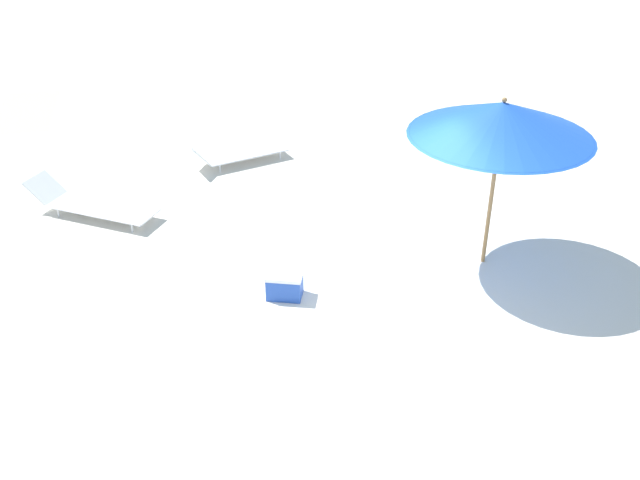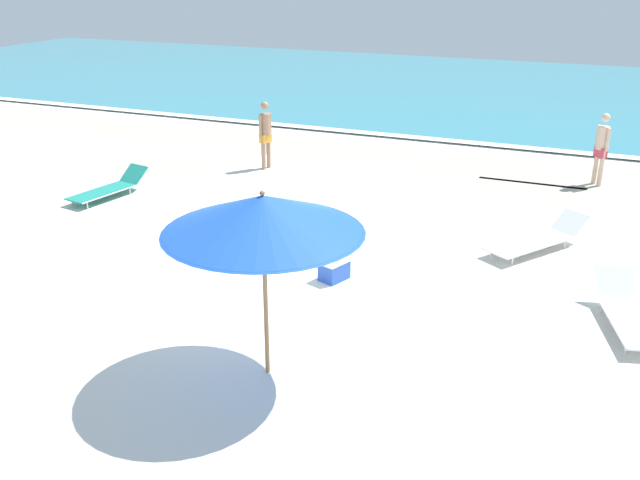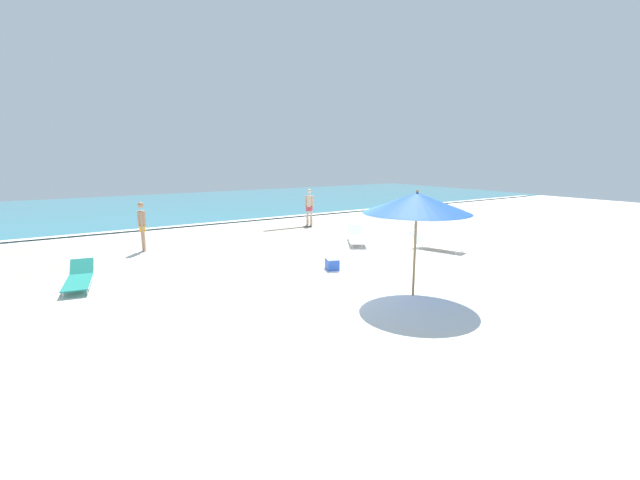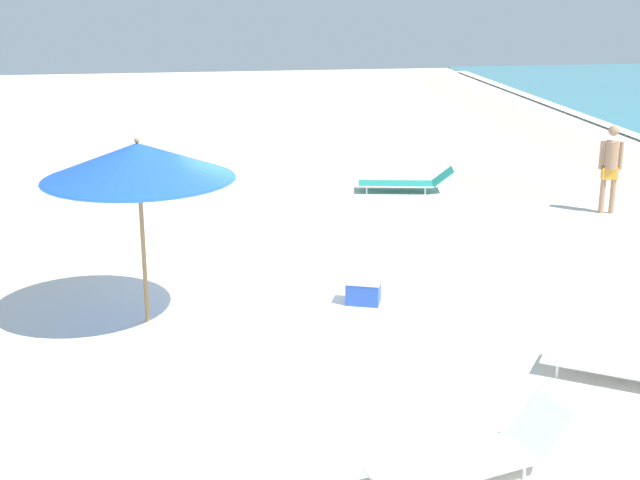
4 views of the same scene
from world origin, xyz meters
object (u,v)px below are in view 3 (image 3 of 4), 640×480
Objects in this scene: beachgoer_wading_adult at (309,205)px; beachgoer_shoreline_child at (142,223)px; cooler_box at (332,263)px; sun_lounger_beside_umbrella at (436,244)px; sun_lounger_near_water_left at (79,278)px; beach_umbrella at (417,203)px; sun_lounger_under_umbrella at (356,237)px.

beachgoer_wading_adult is 8.31m from beachgoer_shoreline_child.
cooler_box is at bearing -129.03° from beachgoer_shoreline_child.
beachgoer_shoreline_child reaches higher than sun_lounger_beside_umbrella.
sun_lounger_beside_umbrella is at bearing 111.54° from cooler_box.
sun_lounger_near_water_left is at bearing 161.77° from beachgoer_shoreline_child.
sun_lounger_near_water_left is 4.30m from beachgoer_shoreline_child.
beachgoer_shoreline_child is at bearing -124.19° from cooler_box.
sun_lounger_beside_umbrella reaches higher than cooler_box.
beach_umbrella is 10.00m from beachgoer_shoreline_child.
beachgoer_wading_adult is (10.43, 5.33, 0.79)m from sun_lounger_near_water_left.
beachgoer_wading_adult reaches higher than sun_lounger_under_umbrella.
sun_lounger_near_water_left is 1.21× the size of beachgoer_shoreline_child.
beach_umbrella reaches higher than beachgoer_shoreline_child.
beachgoer_wading_adult is (0.84, 4.81, 0.79)m from sun_lounger_under_umbrella.
beachgoer_wading_adult and beachgoer_shoreline_child have the same top height.
beach_umbrella is 3.73m from cooler_box.
sun_lounger_under_umbrella is at bearing 13.49° from sun_lounger_near_water_left.
cooler_box is at bearing 165.33° from sun_lounger_beside_umbrella.
beachgoer_shoreline_child is at bearing -168.86° from sun_lounger_under_umbrella.
sun_lounger_near_water_left is at bearing 153.03° from sun_lounger_beside_umbrella.
cooler_box is (6.50, -2.24, -0.03)m from sun_lounger_near_water_left.
cooler_box is (-3.93, -7.57, -0.81)m from beachgoer_wading_adult.
beachgoer_wading_adult is at bearing 70.97° from beach_umbrella.
sun_lounger_beside_umbrella is 0.98× the size of sun_lounger_near_water_left.
beach_umbrella is 5.87m from sun_lounger_beside_umbrella.
sun_lounger_under_umbrella reaches higher than cooler_box.
beachgoer_wading_adult is (-0.78, 7.43, 0.78)m from sun_lounger_beside_umbrella.
sun_lounger_near_water_left is at bearing 141.72° from beach_umbrella.
sun_lounger_under_umbrella is 1.27× the size of beachgoer_wading_adult.
sun_lounger_near_water_left is at bearing -89.16° from cooler_box.
sun_lounger_under_umbrella is at bearing 105.51° from sun_lounger_beside_umbrella.
sun_lounger_beside_umbrella is 10.56m from beachgoer_shoreline_child.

